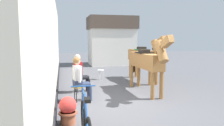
# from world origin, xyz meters

# --- Properties ---
(ground_plane) EXTENTS (40.00, 40.00, 0.00)m
(ground_plane) POSITION_xyz_m (0.00, 3.00, 0.00)
(ground_plane) COLOR #56565B
(pub_facade_wall) EXTENTS (0.34, 14.00, 3.40)m
(pub_facade_wall) POSITION_xyz_m (-2.55, 1.50, 1.54)
(pub_facade_wall) COLOR beige
(pub_facade_wall) RESTS_ON ground_plane
(distant_cottage) EXTENTS (3.40, 2.60, 3.50)m
(distant_cottage) POSITION_xyz_m (1.40, 9.27, 1.80)
(distant_cottage) COLOR silver
(distant_cottage) RESTS_ON ground_plane
(seated_visitor_near) EXTENTS (0.61, 0.48, 1.39)m
(seated_visitor_near) POSITION_xyz_m (-1.68, 0.11, 0.78)
(seated_visitor_near) COLOR gold
(seated_visitor_near) RESTS_ON ground_plane
(seated_visitor_far) EXTENTS (0.61, 0.48, 1.39)m
(seated_visitor_far) POSITION_xyz_m (-1.58, 1.28, 0.78)
(seated_visitor_far) COLOR #194C99
(seated_visitor_far) RESTS_ON ground_plane
(saddled_horse_near) EXTENTS (0.53, 3.00, 2.06)m
(saddled_horse_near) POSITION_xyz_m (0.73, 0.64, 1.16)
(saddled_horse_near) COLOR #9E6B38
(saddled_horse_near) RESTS_ON ground_plane
(saddled_horse_far) EXTENTS (0.71, 2.99, 2.06)m
(saddled_horse_far) POSITION_xyz_m (1.42, 2.70, 1.16)
(saddled_horse_far) COLOR #9E6B38
(saddled_horse_far) RESTS_ON ground_plane
(flower_planter_near) EXTENTS (0.43, 0.43, 0.64)m
(flower_planter_near) POSITION_xyz_m (-2.09, -1.66, 0.33)
(flower_planter_near) COLOR #A85638
(flower_planter_near) RESTS_ON ground_plane
(leaning_bicycle) EXTENTS (0.50, 1.76, 1.02)m
(leaning_bicycle) POSITION_xyz_m (-1.80, -2.76, 0.40)
(leaning_bicycle) COLOR black
(leaning_bicycle) RESTS_ON ground_plane
(spare_stool_white) EXTENTS (0.32, 0.32, 0.46)m
(spare_stool_white) POSITION_xyz_m (-0.40, 3.55, 0.40)
(spare_stool_white) COLOR white
(spare_stool_white) RESTS_ON ground_plane
(satchel_bag) EXTENTS (0.26, 0.30, 0.20)m
(satchel_bag) POSITION_xyz_m (-1.57, 2.00, 0.10)
(satchel_bag) COLOR maroon
(satchel_bag) RESTS_ON ground_plane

